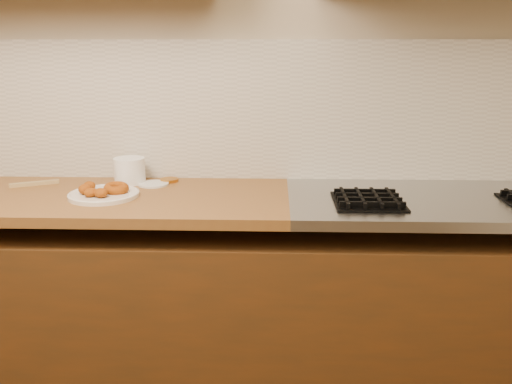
# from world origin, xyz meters

# --- Properties ---
(wall_back) EXTENTS (4.00, 0.02, 2.70)m
(wall_back) POSITION_xyz_m (0.00, 2.00, 1.35)
(wall_back) COLOR #BCAE93
(wall_back) RESTS_ON ground
(base_cabinet) EXTENTS (3.60, 0.60, 0.77)m
(base_cabinet) POSITION_xyz_m (0.00, 1.69, 0.39)
(base_cabinet) COLOR #532B10
(base_cabinet) RESTS_ON floor
(butcher_block) EXTENTS (2.30, 0.62, 0.04)m
(butcher_block) POSITION_xyz_m (-0.65, 1.69, 0.88)
(butcher_block) COLOR olive
(butcher_block) RESTS_ON base_cabinet
(stovetop) EXTENTS (1.30, 0.62, 0.04)m
(stovetop) POSITION_xyz_m (1.15, 1.69, 0.88)
(stovetop) COLOR #9EA0A5
(stovetop) RESTS_ON base_cabinet
(backsplash) EXTENTS (3.60, 0.02, 0.60)m
(backsplash) POSITION_xyz_m (0.00, 1.99, 1.20)
(backsplash) COLOR beige
(backsplash) RESTS_ON wall_back
(burner_grates) EXTENTS (0.91, 0.26, 0.03)m
(burner_grates) POSITION_xyz_m (1.13, 1.61, 0.91)
(burner_grates) COLOR black
(burner_grates) RESTS_ON stovetop
(donut_plate) EXTENTS (0.27, 0.27, 0.02)m
(donut_plate) POSITION_xyz_m (-0.23, 1.66, 0.91)
(donut_plate) COLOR silver
(donut_plate) RESTS_ON butcher_block
(ring_donut) EXTENTS (0.14, 0.14, 0.04)m
(ring_donut) POSITION_xyz_m (-0.18, 1.67, 0.93)
(ring_donut) COLOR #A05B12
(ring_donut) RESTS_ON donut_plate
(fried_dough_chunks) EXTENTS (0.15, 0.16, 0.04)m
(fried_dough_chunks) POSITION_xyz_m (-0.26, 1.63, 0.93)
(fried_dough_chunks) COLOR #A05B12
(fried_dough_chunks) RESTS_ON donut_plate
(plastic_tub) EXTENTS (0.17, 0.17, 0.11)m
(plastic_tub) POSITION_xyz_m (-0.18, 1.88, 0.95)
(plastic_tub) COLOR white
(plastic_tub) RESTS_ON butcher_block
(tub_lid) EXTENTS (0.15, 0.15, 0.01)m
(tub_lid) POSITION_xyz_m (-0.07, 1.85, 0.90)
(tub_lid) COLOR silver
(tub_lid) RESTS_ON butcher_block
(brass_jar_lid) EXTENTS (0.09, 0.09, 0.01)m
(brass_jar_lid) POSITION_xyz_m (-0.02, 1.91, 0.91)
(brass_jar_lid) COLOR #BD7822
(brass_jar_lid) RESTS_ON butcher_block
(wooden_utensil) EXTENTS (0.19, 0.11, 0.02)m
(wooden_utensil) POSITION_xyz_m (-0.58, 1.82, 0.91)
(wooden_utensil) COLOR tan
(wooden_utensil) RESTS_ON butcher_block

